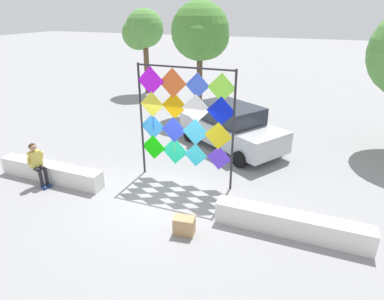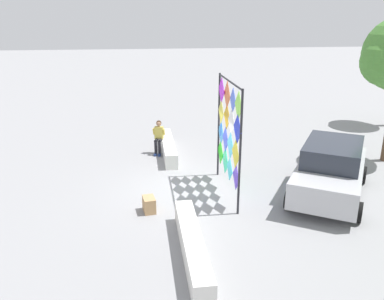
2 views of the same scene
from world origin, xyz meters
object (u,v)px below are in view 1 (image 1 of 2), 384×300
at_px(parked_car, 231,126).
at_px(tree_palm_like, 141,30).
at_px(kite_display_rack, 184,118).
at_px(seated_vendor, 37,162).
at_px(cardboard_box_large, 184,226).
at_px(tree_broadleaf, 202,34).

bearing_deg(parked_car, tree_palm_like, 138.14).
bearing_deg(tree_palm_like, kite_display_rack, -54.90).
distance_m(kite_display_rack, seated_vendor, 4.86).
distance_m(cardboard_box_large, tree_palm_like, 15.97).
bearing_deg(tree_broadleaf, kite_display_rack, -74.01).
height_order(kite_display_rack, seated_vendor, kite_display_rack).
relative_size(seated_vendor, tree_palm_like, 0.27).
bearing_deg(seated_vendor, tree_palm_like, 104.05).
bearing_deg(cardboard_box_large, tree_palm_like, 122.78).
distance_m(seated_vendor, cardboard_box_large, 5.35).
xyz_separation_m(tree_broadleaf, tree_palm_like, (-5.34, 3.49, -0.14)).
bearing_deg(cardboard_box_large, kite_display_rack, 112.28).
relative_size(parked_car, tree_palm_like, 0.92).
height_order(seated_vendor, tree_broadleaf, tree_broadleaf).
distance_m(parked_car, cardboard_box_large, 5.97).
xyz_separation_m(kite_display_rack, tree_broadleaf, (-1.99, 6.94, 1.96)).
xyz_separation_m(kite_display_rack, seated_vendor, (-4.21, -2.03, -1.34)).
height_order(seated_vendor, cardboard_box_large, seated_vendor).
relative_size(seated_vendor, tree_broadleaf, 0.25).
relative_size(parked_car, cardboard_box_large, 9.33).
bearing_deg(parked_car, cardboard_box_large, -85.69).
bearing_deg(tree_palm_like, seated_vendor, -75.95).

